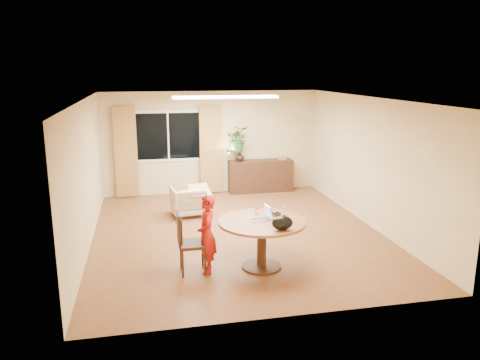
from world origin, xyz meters
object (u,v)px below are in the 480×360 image
(dining_chair, at_px, (192,242))
(child, at_px, (207,234))
(armchair, at_px, (188,201))
(sideboard, at_px, (260,176))
(dining_table, at_px, (262,231))

(dining_chair, height_order, child, child)
(dining_chair, relative_size, armchair, 1.41)
(child, relative_size, sideboard, 0.75)
(armchair, xyz_separation_m, sideboard, (2.06, 1.64, 0.10))
(armchair, height_order, sideboard, sideboard)
(dining_chair, bearing_deg, dining_table, -2.46)
(dining_table, bearing_deg, sideboard, 75.98)
(dining_chair, distance_m, sideboard, 5.16)
(dining_chair, xyz_separation_m, child, (0.23, -0.04, 0.13))
(armchair, bearing_deg, sideboard, -148.77)
(sideboard, bearing_deg, dining_chair, -116.19)
(dining_chair, bearing_deg, armchair, 86.45)
(dining_table, bearing_deg, armchair, 106.31)
(dining_table, bearing_deg, child, 178.99)
(dining_table, distance_m, dining_chair, 1.11)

